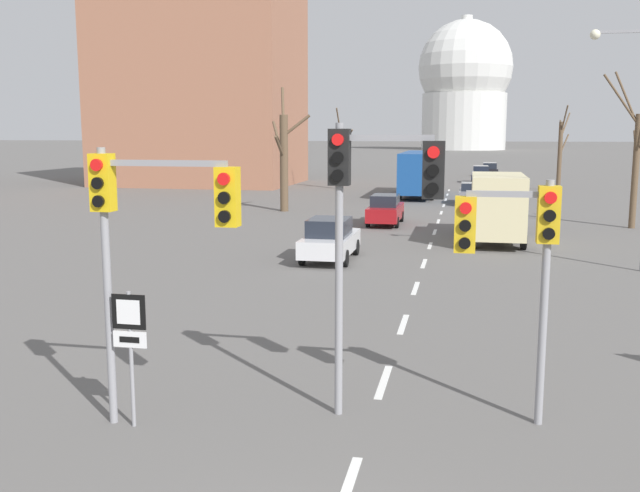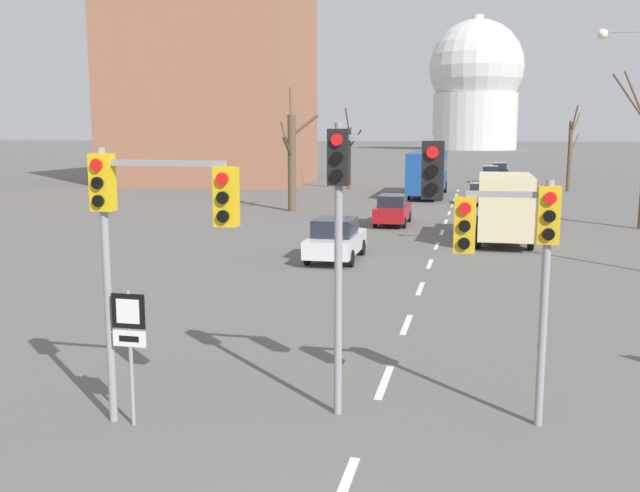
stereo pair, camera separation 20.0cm
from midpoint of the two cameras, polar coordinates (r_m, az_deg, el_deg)
name	(u,v)px [view 2 (the right image)]	position (r m, az deg, el deg)	size (l,w,h in m)	color
lane_stripe_0	(343,489)	(10.74, 2.45, -18.82)	(0.16, 2.00, 0.01)	silver
lane_stripe_1	(384,382)	(14.82, 5.57, -10.77)	(0.16, 2.00, 0.01)	silver
lane_stripe_2	(406,324)	(19.09, 7.23, -6.24)	(0.16, 2.00, 0.01)	silver
lane_stripe_3	(420,288)	(23.45, 8.27, -3.38)	(0.16, 2.00, 0.01)	silver
lane_stripe_4	(430,264)	(27.85, 8.98, -1.41)	(0.16, 2.00, 0.01)	silver
lane_stripe_5	(437,246)	(32.28, 9.49, 0.01)	(0.16, 2.00, 0.01)	silver
lane_stripe_6	(442,232)	(36.73, 9.88, 1.09)	(0.16, 2.00, 0.01)	silver
lane_stripe_7	(446,222)	(41.19, 10.18, 1.94)	(0.16, 2.00, 0.01)	silver
lane_stripe_8	(449,213)	(45.65, 10.43, 2.62)	(0.16, 2.00, 0.01)	silver
lane_stripe_9	(452,206)	(50.13, 10.63, 3.18)	(0.16, 2.00, 0.01)	silver
lane_stripe_10	(454,200)	(54.60, 10.80, 3.65)	(0.16, 2.00, 0.01)	silver
lane_stripe_11	(456,195)	(59.08, 10.94, 4.05)	(0.16, 2.00, 0.01)	silver
lane_stripe_12	(458,190)	(63.57, 11.07, 4.39)	(0.16, 2.00, 0.01)	silver
traffic_signal_near_left	(146,217)	(12.14, -13.26, 2.26)	(2.54, 0.34, 4.78)	gray
traffic_signal_centre_tall	(370,197)	(12.19, 4.50, 3.90)	(1.95, 0.34, 5.19)	gray
traffic_signal_near_right	(517,242)	(12.45, 15.89, 0.27)	(1.72, 0.34, 4.25)	gray
route_sign_post	(129,335)	(12.60, -14.56, -6.89)	(0.60, 0.08, 2.39)	gray
sedan_near_left	(336,239)	(28.19, 1.47, 0.55)	(1.87, 4.31, 1.69)	silver
sedan_near_right	(481,193)	(51.40, 12.86, 4.12)	(1.89, 4.28, 1.53)	slate
sedan_mid_centre	(517,190)	(54.95, 15.62, 4.33)	(1.72, 4.44, 1.54)	#B7B7BC
sedan_far_left	(499,170)	(84.90, 14.23, 5.95)	(1.85, 4.46, 1.56)	black
sedan_far_right	(490,175)	(73.46, 13.53, 5.58)	(1.81, 4.46, 1.72)	navy
sedan_distant_centre	(393,210)	(39.30, 5.99, 2.90)	(1.73, 4.44, 1.66)	maroon
city_bus	(428,170)	(57.11, 8.73, 6.00)	(2.66, 10.80, 3.48)	#19478C
delivery_truck	(504,205)	(34.01, 14.66, 3.18)	(2.44, 7.20, 3.14)	#333842
bare_tree_left_near	(349,155)	(63.92, 2.46, 7.27)	(1.55, 1.53, 7.13)	brown
bare_tree_left_far	(292,157)	(45.84, -2.15, 7.09)	(3.05, 3.74, 7.93)	brown
bare_tree_right_far	(570,152)	(65.10, 19.48, 7.11)	(1.13, 3.09, 7.29)	brown
capitol_dome	(476,85)	(214.46, 12.38, 12.47)	(26.77, 26.77, 37.82)	silver
apartment_block_left	(211,64)	(71.89, -8.66, 14.21)	(18.00, 14.00, 23.14)	#9E664C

